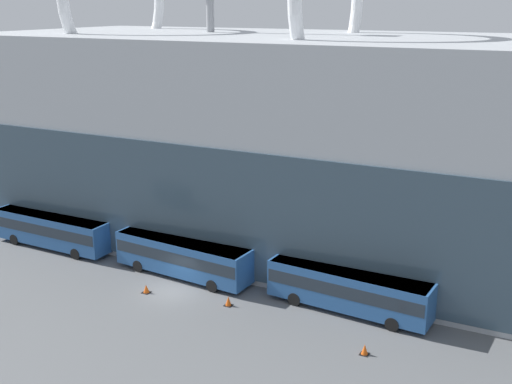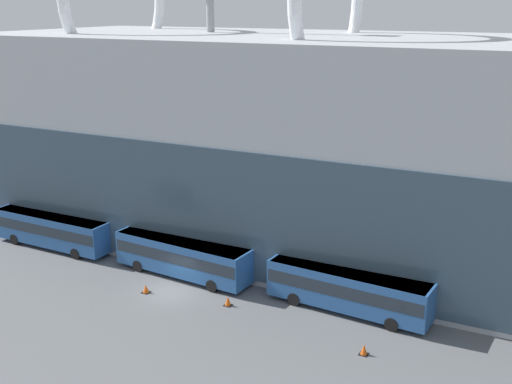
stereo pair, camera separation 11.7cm
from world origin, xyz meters
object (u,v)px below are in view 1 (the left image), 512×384
Objects in this scene: traffic_cone_0 at (365,349)px; traffic_cone_2 at (146,289)px; shuttle_bus_2 at (349,287)px; traffic_cone_1 at (228,301)px; shuttle_bus_0 at (53,228)px; floodlight_mast at (211,34)px; shuttle_bus_1 at (183,255)px; airliner_at_gate_far at (213,129)px.

traffic_cone_2 is at bearing 176.11° from traffic_cone_0.
shuttle_bus_2 is 17.38× the size of traffic_cone_0.
traffic_cone_0 is 0.96× the size of traffic_cone_1.
shuttle_bus_0 is 23.97m from floodlight_mast.
floodlight_mast is 49.04× the size of traffic_cone_2.
floodlight_mast is (-5.91, 15.14, 16.80)m from shuttle_bus_1.
airliner_at_gate_far reaches higher than shuttle_bus_2.
airliner_at_gate_far is 55.78× the size of traffic_cone_1.
shuttle_bus_0 is at bearing 162.66° from traffic_cone_2.
airliner_at_gate_far reaches higher than traffic_cone_2.
traffic_cone_0 reaches higher than traffic_cone_2.
traffic_cone_0 is 17.96m from traffic_cone_2.
shuttle_bus_2 is (28.29, -0.03, 0.00)m from shuttle_bus_0.
shuttle_bus_1 is 17.40× the size of traffic_cone_0.
shuttle_bus_0 is 0.38× the size of floodlight_mast.
shuttle_bus_2 is (14.15, 0.13, 0.00)m from shuttle_bus_1.
airliner_at_gate_far reaches higher than shuttle_bus_0.
traffic_cone_1 is (22.30, -36.11, -4.81)m from airliner_at_gate_far.
shuttle_bus_1 is at bearing 163.04° from traffic_cone_0.
shuttle_bus_2 is at bearing -36.80° from floodlight_mast.
shuttle_bus_0 is 31.69m from traffic_cone_0.
shuttle_bus_0 reaches higher than traffic_cone_2.
traffic_cone_1 is at bearing -22.74° from shuttle_bus_1.
floodlight_mast is (8.24, 14.97, 16.80)m from shuttle_bus_0.
traffic_cone_0 is at bearing -10.87° from traffic_cone_1.
shuttle_bus_2 is 0.38× the size of floodlight_mast.
floodlight_mast is (10.48, -17.92, 13.48)m from airliner_at_gate_far.
airliner_at_gate_far is 58.24× the size of traffic_cone_0.
shuttle_bus_1 is 14.15m from shuttle_bus_2.
traffic_cone_1 is (-8.24, -3.20, -1.49)m from shuttle_bus_2.
traffic_cone_0 is at bearing -12.31° from shuttle_bus_1.
airliner_at_gate_far reaches higher than shuttle_bus_1.
traffic_cone_0 is 1.07× the size of traffic_cone_2.
shuttle_bus_0 is 28.29m from shuttle_bus_2.
shuttle_bus_2 reaches higher than traffic_cone_0.
shuttle_bus_1 is 0.38× the size of floodlight_mast.
traffic_cone_1 is (11.82, -18.20, -18.29)m from floodlight_mast.
traffic_cone_2 is (13.28, -4.15, -1.53)m from shuttle_bus_0.
shuttle_bus_1 is at bearing -68.67° from floodlight_mast.
traffic_cone_2 is (-17.92, 1.22, -0.02)m from traffic_cone_0.
floodlight_mast is at bearing 123.00° from traffic_cone_1.
airliner_at_gate_far is 3.38× the size of shuttle_bus_0.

